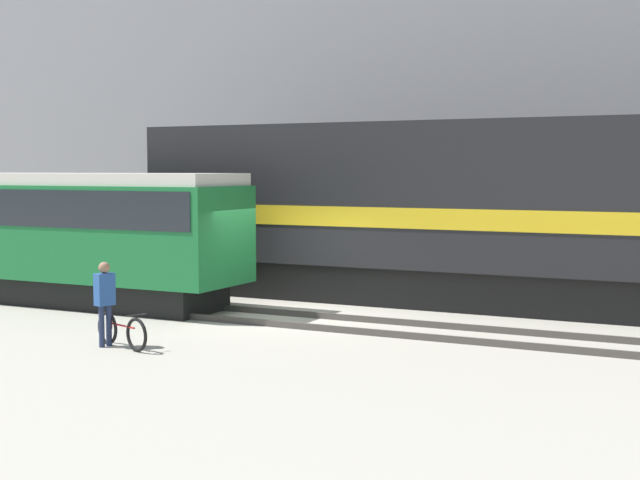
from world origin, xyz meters
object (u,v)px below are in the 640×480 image
object	(u,v)px
streetcar	(64,229)
bicycle	(122,331)
person	(105,295)
freight_locomotive	(544,212)

from	to	relation	value
streetcar	bicycle	size ratio (longest dim) A/B	6.22
streetcar	person	size ratio (longest dim) A/B	6.01
freight_locomotive	bicycle	distance (m)	10.51
freight_locomotive	person	bearing A→B (deg)	-129.09
streetcar	freight_locomotive	bearing A→B (deg)	19.90
freight_locomotive	person	world-z (taller)	freight_locomotive
bicycle	person	xyz separation A→B (m)	(-0.38, -0.02, 0.67)
freight_locomotive	bicycle	bearing A→B (deg)	-127.52
freight_locomotive	person	xyz separation A→B (m)	(-6.65, -8.19, -1.42)
streetcar	bicycle	world-z (taller)	streetcar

